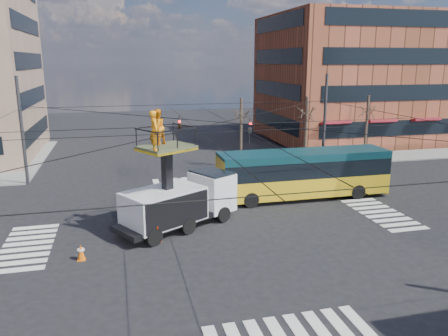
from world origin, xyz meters
TOP-DOWN VIEW (x-y plane):
  - ground at (0.00, 0.00)m, footprint 120.00×120.00m
  - sidewalk_ne at (21.00, 21.00)m, footprint 18.00×18.00m
  - crosswalks at (0.00, 0.00)m, footprint 22.40×22.40m
  - building_ne at (21.98, 23.98)m, footprint 20.06×16.06m
  - overhead_network at (-0.07, 0.40)m, footprint 24.24×24.24m
  - tree_a at (5.00, 13.50)m, footprint 2.00×2.00m
  - tree_b at (11.00, 13.50)m, footprint 2.00×2.00m
  - tree_c at (17.00, 13.50)m, footprint 2.00×2.00m
  - utility_truck at (-2.16, 0.89)m, footprint 7.22×5.48m
  - city_bus at (6.66, 4.15)m, footprint 11.54×2.70m
  - traffic_cone at (-7.25, -2.24)m, footprint 0.36×0.36m
  - worker_ground at (-3.60, -1.00)m, footprint 0.48×1.07m
  - flagger at (3.08, 3.58)m, footprint 0.67×1.09m

SIDE VIEW (x-z plane):
  - ground at x=0.00m, z-range 0.00..0.00m
  - crosswalks at x=0.00m, z-range 0.00..0.02m
  - sidewalk_ne at x=21.00m, z-range 0.00..0.12m
  - traffic_cone at x=-7.25m, z-range 0.00..0.78m
  - flagger at x=3.08m, z-range 0.00..1.63m
  - worker_ground at x=-3.60m, z-range 0.00..1.79m
  - city_bus at x=6.66m, z-range 0.12..3.32m
  - utility_truck at x=-2.16m, z-range -1.21..5.47m
  - overhead_network at x=-0.07m, z-range 0.29..8.29m
  - tree_a at x=5.00m, z-range 1.63..7.63m
  - tree_b at x=11.00m, z-range 1.63..7.63m
  - tree_c at x=17.00m, z-range 1.63..7.63m
  - building_ne at x=21.98m, z-range 0.00..14.00m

